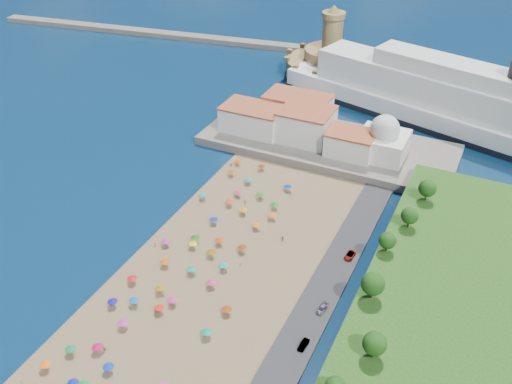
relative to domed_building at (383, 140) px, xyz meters
The scene contains 12 objects.
ground 77.60m from the domed_building, 112.91° to the right, with size 700.00×700.00×0.00m, color #071938.
terrace 21.44m from the domed_building, behind, with size 90.00×36.00×3.00m, color #59544C.
jetty 56.51m from the domed_building, 138.62° to the left, with size 18.00×70.00×2.40m, color #59544C.
breakwater 162.43m from the domed_building, 149.64° to the left, with size 200.00×7.00×2.60m, color #59544C.
waterfront_buildings 33.17m from the domed_building, behind, with size 57.00×29.00×11.00m.
domed_building is the anchor object (origin of this frame).
fortress 79.11m from the domed_building, 122.08° to the left, with size 40.00×40.00×32.40m.
cruise_ship 41.23m from the domed_building, 63.93° to the left, with size 146.05×59.44×31.80m.
beach_parasols 87.81m from the domed_building, 110.78° to the right, with size 32.33×116.82×2.20m.
beachgoers 76.68m from the domed_building, 114.17° to the right, with size 32.89×99.12×1.89m.
parked_cars 79.11m from the domed_building, 85.63° to the right, with size 2.39×57.80×1.35m.
hillside_trees 82.59m from the domed_building, 77.63° to the right, with size 11.57×112.72×7.20m.
Camera 1 is at (63.88, -101.57, 100.96)m, focal length 40.00 mm.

